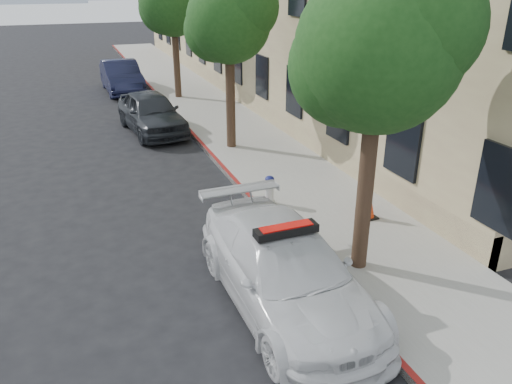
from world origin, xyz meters
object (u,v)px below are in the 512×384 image
at_px(parked_car_far, 121,77).
at_px(fire_hydrant, 269,190).
at_px(traffic_cone, 369,202).
at_px(police_car, 285,270).
at_px(parked_car_mid, 151,112).

relative_size(parked_car_far, fire_hydrant, 6.36).
distance_m(fire_hydrant, traffic_cone, 2.42).
bearing_deg(traffic_cone, police_car, -144.39).
height_order(parked_car_mid, parked_car_far, parked_car_far).
xyz_separation_m(police_car, parked_car_mid, (-0.29, 11.57, 0.04)).
xyz_separation_m(parked_car_mid, fire_hydrant, (1.54, -7.80, -0.24)).
distance_m(parked_car_mid, parked_car_far, 7.60).
height_order(police_car, traffic_cone, police_car).
height_order(parked_car_mid, fire_hydrant, parked_car_mid).
bearing_deg(parked_car_far, parked_car_mid, -90.42).
xyz_separation_m(fire_hydrant, traffic_cone, (1.86, -1.55, 0.03)).
bearing_deg(parked_car_mid, parked_car_far, 84.69).
bearing_deg(police_car, parked_car_far, 90.45).
distance_m(parked_car_far, fire_hydrant, 15.49).
relative_size(parked_car_mid, fire_hydrant, 5.99).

